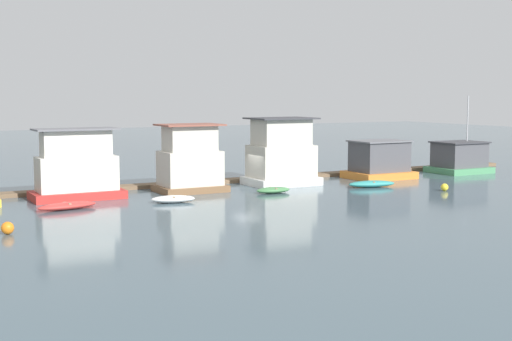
% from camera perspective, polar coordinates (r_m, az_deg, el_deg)
% --- Properties ---
extents(ground_plane, '(200.00, 200.00, 0.00)m').
position_cam_1_polar(ground_plane, '(56.44, -0.48, -1.32)').
color(ground_plane, '#475B66').
extents(dock_walkway, '(59.60, 1.46, 0.30)m').
position_cam_1_polar(dock_walkway, '(59.38, -1.98, -0.80)').
color(dock_walkway, brown).
rests_on(dock_walkway, ground_plane).
extents(houseboat_red, '(6.32, 3.27, 4.96)m').
position_cam_1_polar(houseboat_red, '(51.35, -14.14, 0.11)').
color(houseboat_red, red).
rests_on(houseboat_red, ground_plane).
extents(houseboat_brown, '(5.00, 3.63, 5.09)m').
position_cam_1_polar(houseboat_brown, '(53.79, -5.30, 0.70)').
color(houseboat_brown, brown).
rests_on(houseboat_brown, ground_plane).
extents(houseboat_white, '(5.51, 4.06, 5.44)m').
position_cam_1_polar(houseboat_white, '(57.67, 2.04, 1.27)').
color(houseboat_white, white).
rests_on(houseboat_white, ground_plane).
extents(houseboat_orange, '(5.42, 4.15, 3.31)m').
position_cam_1_polar(houseboat_orange, '(62.97, 9.83, 0.77)').
color(houseboat_orange, orange).
rests_on(houseboat_orange, ground_plane).
extents(houseboat_green, '(5.09, 4.14, 7.15)m').
position_cam_1_polar(houseboat_green, '(69.11, 15.95, 0.96)').
color(houseboat_green, '#4C9360').
rests_on(houseboat_green, ground_plane).
extents(dinghy_red, '(4.06, 1.83, 0.48)m').
position_cam_1_polar(dinghy_red, '(46.97, -14.87, -2.75)').
color(dinghy_red, red).
rests_on(dinghy_red, ground_plane).
extents(dinghy_white, '(3.19, 1.98, 0.50)m').
position_cam_1_polar(dinghy_white, '(48.59, -6.65, -2.28)').
color(dinghy_white, white).
rests_on(dinghy_white, ground_plane).
extents(dinghy_green, '(2.74, 1.41, 0.46)m').
position_cam_1_polar(dinghy_green, '(52.90, 1.39, -1.57)').
color(dinghy_green, '#47844C').
rests_on(dinghy_green, ground_plane).
extents(dinghy_teal, '(4.00, 2.04, 0.53)m').
position_cam_1_polar(dinghy_teal, '(56.94, 9.24, -1.06)').
color(dinghy_teal, teal).
rests_on(dinghy_teal, ground_plane).
extents(mooring_post_far_left, '(0.28, 0.28, 1.48)m').
position_cam_1_polar(mooring_post_far_left, '(70.44, 13.98, 0.60)').
color(mooring_post_far_left, brown).
rests_on(mooring_post_far_left, ground_plane).
extents(mooring_post_far_right, '(0.27, 0.27, 2.15)m').
position_cam_1_polar(mooring_post_far_right, '(67.52, 11.20, 0.71)').
color(mooring_post_far_right, brown).
rests_on(mooring_post_far_right, ground_plane).
extents(buoy_orange, '(0.67, 0.67, 0.67)m').
position_cam_1_polar(buoy_orange, '(39.68, -19.26, -4.37)').
color(buoy_orange, orange).
rests_on(buoy_orange, ground_plane).
extents(buoy_yellow, '(0.57, 0.57, 0.57)m').
position_cam_1_polar(buoy_yellow, '(55.90, 14.85, -1.30)').
color(buoy_yellow, yellow).
rests_on(buoy_yellow, ground_plane).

